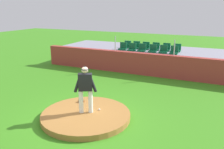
# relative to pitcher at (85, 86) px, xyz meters

# --- Properties ---
(ground_plane) EXTENTS (60.00, 60.00, 0.00)m
(ground_plane) POSITION_rel_pitcher_xyz_m (0.02, -0.06, -1.26)
(ground_plane) COLOR #3B8B1C
(pitchers_mound) EXTENTS (3.35, 3.35, 0.21)m
(pitchers_mound) POSITION_rel_pitcher_xyz_m (0.02, -0.06, -1.16)
(pitchers_mound) COLOR #A66F34
(pitchers_mound) RESTS_ON ground_plane
(pitcher) EXTENTS (0.82, 0.49, 1.81)m
(pitcher) POSITION_rel_pitcher_xyz_m (0.00, 0.00, 0.00)
(pitcher) COLOR white
(pitcher) RESTS_ON pitchers_mound
(baseball) EXTENTS (0.07, 0.07, 0.07)m
(baseball) POSITION_rel_pitcher_xyz_m (0.38, 0.36, -1.01)
(baseball) COLOR white
(baseball) RESTS_ON pitchers_mound
(fielding_glove) EXTENTS (0.36, 0.33, 0.11)m
(fielding_glove) POSITION_rel_pitcher_xyz_m (-0.70, 0.77, -1.00)
(fielding_glove) COLOR brown
(fielding_glove) RESTS_ON pitchers_mound
(brick_barrier) EXTENTS (13.73, 0.40, 1.36)m
(brick_barrier) POSITION_rel_pitcher_xyz_m (0.02, 6.60, -0.58)
(brick_barrier) COLOR #A33530
(brick_barrier) RESTS_ON ground_plane
(fence_post_left) EXTENTS (0.06, 0.06, 0.93)m
(fence_post_left) POSITION_rel_pitcher_xyz_m (-1.77, 6.60, 0.56)
(fence_post_left) COLOR silver
(fence_post_left) RESTS_ON brick_barrier
(fence_post_right) EXTENTS (0.06, 0.06, 0.93)m
(fence_post_right) POSITION_rel_pitcher_xyz_m (1.95, 6.60, 0.56)
(fence_post_right) COLOR silver
(fence_post_right) RESTS_ON brick_barrier
(bleacher_platform) EXTENTS (13.11, 3.70, 1.25)m
(bleacher_platform) POSITION_rel_pitcher_xyz_m (0.02, 9.03, -0.64)
(bleacher_platform) COLOR gray
(bleacher_platform) RESTS_ON ground_plane
(stadium_chair_0) EXTENTS (0.48, 0.44, 0.50)m
(stadium_chair_0) POSITION_rel_pitcher_xyz_m (-1.70, 7.73, 0.14)
(stadium_chair_0) COLOR #0E5731
(stadium_chair_0) RESTS_ON bleacher_platform
(stadium_chair_1) EXTENTS (0.48, 0.44, 0.50)m
(stadium_chair_1) POSITION_rel_pitcher_xyz_m (-1.02, 7.68, 0.14)
(stadium_chair_1) COLOR #0E5731
(stadium_chair_1) RESTS_ON bleacher_platform
(stadium_chair_2) EXTENTS (0.48, 0.44, 0.50)m
(stadium_chair_2) POSITION_rel_pitcher_xyz_m (-0.34, 7.72, 0.14)
(stadium_chair_2) COLOR #0E5731
(stadium_chair_2) RESTS_ON bleacher_platform
(stadium_chair_3) EXTENTS (0.48, 0.44, 0.50)m
(stadium_chair_3) POSITION_rel_pitcher_xyz_m (0.39, 7.72, 0.14)
(stadium_chair_3) COLOR #0E5731
(stadium_chair_3) RESTS_ON bleacher_platform
(stadium_chair_4) EXTENTS (0.48, 0.44, 0.50)m
(stadium_chair_4) POSITION_rel_pitcher_xyz_m (1.08, 7.72, 0.14)
(stadium_chair_4) COLOR #0E5731
(stadium_chair_4) RESTS_ON bleacher_platform
(stadium_chair_5) EXTENTS (0.48, 0.44, 0.50)m
(stadium_chair_5) POSITION_rel_pitcher_xyz_m (1.76, 7.69, 0.14)
(stadium_chair_5) COLOR #0E5731
(stadium_chair_5) RESTS_ON bleacher_platform
(stadium_chair_6) EXTENTS (0.48, 0.44, 0.50)m
(stadium_chair_6) POSITION_rel_pitcher_xyz_m (-1.71, 8.58, 0.14)
(stadium_chair_6) COLOR #0E5731
(stadium_chair_6) RESTS_ON bleacher_platform
(stadium_chair_7) EXTENTS (0.48, 0.44, 0.50)m
(stadium_chair_7) POSITION_rel_pitcher_xyz_m (-1.05, 8.62, 0.14)
(stadium_chair_7) COLOR #0E5731
(stadium_chair_7) RESTS_ON bleacher_platform
(stadium_chair_8) EXTENTS (0.48, 0.44, 0.50)m
(stadium_chair_8) POSITION_rel_pitcher_xyz_m (-0.36, 8.58, 0.14)
(stadium_chair_8) COLOR #0E5731
(stadium_chair_8) RESTS_ON bleacher_platform
(stadium_chair_9) EXTENTS (0.48, 0.44, 0.50)m
(stadium_chair_9) POSITION_rel_pitcher_xyz_m (0.35, 8.60, 0.14)
(stadium_chair_9) COLOR #0E5731
(stadium_chair_9) RESTS_ON bleacher_platform
(stadium_chair_10) EXTENTS (0.48, 0.44, 0.50)m
(stadium_chair_10) POSITION_rel_pitcher_xyz_m (1.07, 8.62, 0.14)
(stadium_chair_10) COLOR #0E5731
(stadium_chair_10) RESTS_ON bleacher_platform
(stadium_chair_11) EXTENTS (0.48, 0.44, 0.50)m
(stadium_chair_11) POSITION_rel_pitcher_xyz_m (1.76, 8.62, 0.14)
(stadium_chair_11) COLOR #0E5731
(stadium_chair_11) RESTS_ON bleacher_platform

